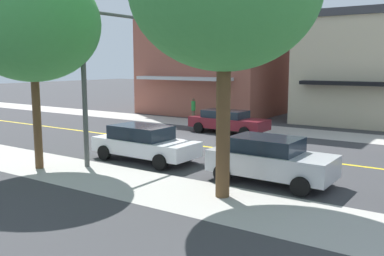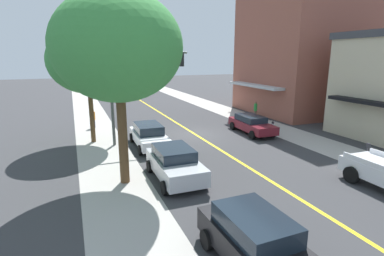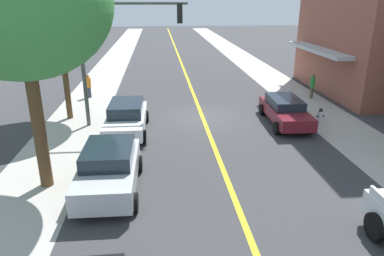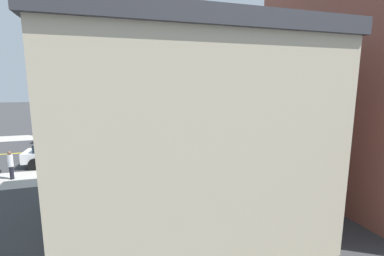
# 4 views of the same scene
# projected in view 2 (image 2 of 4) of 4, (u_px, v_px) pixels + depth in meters

# --- Properties ---
(ground_plane) EXTENTS (140.00, 140.00, 0.00)m
(ground_plane) POSITION_uv_depth(u_px,v_px,m) (195.00, 134.00, 23.46)
(ground_plane) COLOR #38383A
(sidewalk_left) EXTENTS (3.21, 126.00, 0.01)m
(sidewalk_left) POSITION_uv_depth(u_px,v_px,m) (270.00, 126.00, 26.01)
(sidewalk_left) COLOR #ADA8A0
(sidewalk_left) RESTS_ON ground
(sidewalk_right) EXTENTS (3.21, 126.00, 0.01)m
(sidewalk_right) POSITION_uv_depth(u_px,v_px,m) (101.00, 143.00, 20.91)
(sidewalk_right) COLOR #ADA8A0
(sidewalk_right) RESTS_ON ground
(road_centerline_stripe) EXTENTS (0.20, 126.00, 0.00)m
(road_centerline_stripe) POSITION_uv_depth(u_px,v_px,m) (195.00, 134.00, 23.46)
(road_centerline_stripe) COLOR yellow
(road_centerline_stripe) RESTS_ON ground
(brick_apartment_block) EXTENTS (11.77, 11.07, 14.49)m
(brick_apartment_block) POSITION_uv_depth(u_px,v_px,m) (304.00, 43.00, 31.42)
(brick_apartment_block) COLOR #935142
(brick_apartment_block) RESTS_ON ground
(street_tree_left_near) EXTENTS (5.22, 5.22, 7.87)m
(street_tree_left_near) POSITION_uv_depth(u_px,v_px,m) (87.00, 61.00, 20.05)
(street_tree_left_near) COLOR brown
(street_tree_left_near) RESTS_ON ground
(street_tree_left_far) EXTENTS (5.70, 5.70, 8.75)m
(street_tree_left_far) POSITION_uv_depth(u_px,v_px,m) (118.00, 47.00, 13.07)
(street_tree_left_far) COLOR brown
(street_tree_left_far) RESTS_ON ground
(fire_hydrant) EXTENTS (0.44, 0.24, 0.79)m
(fire_hydrant) POSITION_uv_depth(u_px,v_px,m) (273.00, 126.00, 24.38)
(fire_hydrant) COLOR silver
(fire_hydrant) RESTS_ON ground
(parking_meter) EXTENTS (0.12, 0.18, 1.38)m
(parking_meter) POSITION_uv_depth(u_px,v_px,m) (367.00, 152.00, 16.20)
(parking_meter) COLOR #4C4C51
(parking_meter) RESTS_ON ground
(traffic_light_mast) EXTENTS (5.44, 0.32, 6.54)m
(traffic_light_mast) POSITION_uv_depth(u_px,v_px,m) (136.00, 79.00, 20.16)
(traffic_light_mast) COLOR #474C47
(traffic_light_mast) RESTS_ON ground
(maroon_sedan_left_curb) EXTENTS (2.10, 4.84, 1.38)m
(maroon_sedan_left_curb) POSITION_uv_depth(u_px,v_px,m) (252.00, 124.00, 23.61)
(maroon_sedan_left_curb) COLOR maroon
(maroon_sedan_left_curb) RESTS_ON ground
(white_sedan_right_curb) EXTENTS (2.12, 4.76, 1.51)m
(white_sedan_right_curb) POSITION_uv_depth(u_px,v_px,m) (149.00, 135.00, 20.07)
(white_sedan_right_curb) COLOR silver
(white_sedan_right_curb) RESTS_ON ground
(silver_sedan_right_curb) EXTENTS (2.15, 4.35, 1.60)m
(silver_sedan_right_curb) POSITION_uv_depth(u_px,v_px,m) (175.00, 163.00, 14.68)
(silver_sedan_right_curb) COLOR #B7BABF
(silver_sedan_right_curb) RESTS_ON ground
(black_sedan_right_curb) EXTENTS (2.07, 4.43, 1.64)m
(black_sedan_right_curb) POSITION_uv_depth(u_px,v_px,m) (257.00, 243.00, 8.38)
(black_sedan_right_curb) COLOR black
(black_sedan_right_curb) RESTS_ON ground
(pedestrian_orange_shirt) EXTENTS (0.37, 0.37, 1.58)m
(pedestrian_orange_shirt) POSITION_uv_depth(u_px,v_px,m) (93.00, 118.00, 25.30)
(pedestrian_orange_shirt) COLOR #33384C
(pedestrian_orange_shirt) RESTS_ON ground
(pedestrian_green_shirt) EXTENTS (0.31, 0.31, 1.66)m
(pedestrian_green_shirt) POSITION_uv_depth(u_px,v_px,m) (255.00, 109.00, 29.23)
(pedestrian_green_shirt) COLOR brown
(pedestrian_green_shirt) RESTS_ON ground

